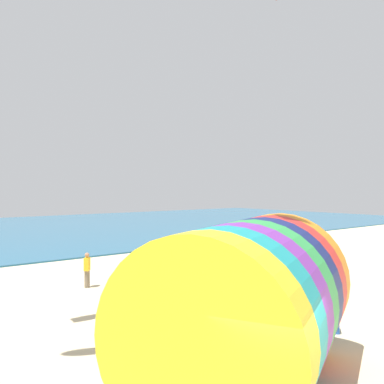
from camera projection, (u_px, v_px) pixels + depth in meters
giant_inflatable_tube at (249, 304)px, 9.53m from camera, size 7.12×6.01×3.75m
kite_handler at (323, 300)px, 13.79m from camera, size 0.27×0.39×1.69m
bystander_near_water at (162, 269)px, 18.94m from camera, size 0.39×0.27×1.71m
bystander_far_left at (87, 270)px, 19.15m from camera, size 0.40×0.42×1.56m
cooler_box at (333, 326)px, 13.30m from camera, size 0.63×0.60×0.36m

